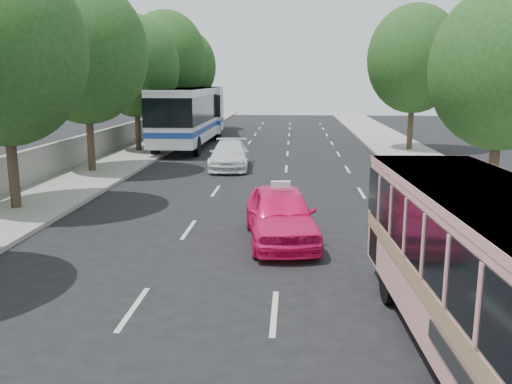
# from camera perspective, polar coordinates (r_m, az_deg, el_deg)

# --- Properties ---
(ground) EXTENTS (120.00, 120.00, 0.00)m
(ground) POSITION_cam_1_polar(r_m,az_deg,el_deg) (13.10, -2.18, -8.87)
(ground) COLOR black
(ground) RESTS_ON ground
(sidewalk_left) EXTENTS (4.00, 90.00, 0.15)m
(sidewalk_left) POSITION_cam_1_polar(r_m,az_deg,el_deg) (33.96, -12.98, 3.78)
(sidewalk_left) COLOR #9E998E
(sidewalk_left) RESTS_ON ground
(sidewalk_right) EXTENTS (4.00, 90.00, 0.12)m
(sidewalk_right) POSITION_cam_1_polar(r_m,az_deg,el_deg) (33.29, 16.34, 3.42)
(sidewalk_right) COLOR #9E998E
(sidewalk_right) RESTS_ON ground
(low_wall) EXTENTS (0.30, 90.00, 1.50)m
(low_wall) POSITION_cam_1_polar(r_m,az_deg,el_deg) (34.43, -15.92, 5.12)
(low_wall) COLOR #9E998E
(low_wall) RESTS_ON sidewalk_left
(tree_left_b) EXTENTS (5.70, 5.70, 8.88)m
(tree_left_b) POSITION_cam_1_polar(r_m,az_deg,el_deg) (20.62, -25.11, 14.03)
(tree_left_b) COLOR #38281E
(tree_left_b) RESTS_ON ground
(tree_left_c) EXTENTS (6.00, 6.00, 9.35)m
(tree_left_c) POSITION_cam_1_polar(r_m,az_deg,el_deg) (28.00, -17.47, 14.33)
(tree_left_c) COLOR #38281E
(tree_left_c) RESTS_ON ground
(tree_left_d) EXTENTS (5.52, 5.52, 8.60)m
(tree_left_d) POSITION_cam_1_polar(r_m,az_deg,el_deg) (35.54, -12.52, 13.14)
(tree_left_d) COLOR #38281E
(tree_left_d) RESTS_ON ground
(tree_left_e) EXTENTS (6.30, 6.30, 9.82)m
(tree_left_e) POSITION_cam_1_polar(r_m,az_deg,el_deg) (43.29, -9.40, 14.02)
(tree_left_e) COLOR #38281E
(tree_left_e) RESTS_ON ground
(tree_left_f) EXTENTS (5.88, 5.88, 9.16)m
(tree_left_f) POSITION_cam_1_polar(r_m,az_deg,el_deg) (51.13, -7.52, 13.22)
(tree_left_f) COLOR #38281E
(tree_left_f) RESTS_ON ground
(tree_right_near) EXTENTS (5.10, 5.10, 7.95)m
(tree_right_near) POSITION_cam_1_polar(r_m,az_deg,el_deg) (21.48, 24.81, 12.28)
(tree_right_near) COLOR #38281E
(tree_right_near) RESTS_ON ground
(tree_right_far) EXTENTS (6.00, 6.00, 9.35)m
(tree_right_far) POSITION_cam_1_polar(r_m,az_deg,el_deg) (36.99, 16.48, 13.64)
(tree_right_far) COLOR #38281E
(tree_right_far) RESTS_ON ground
(pink_bus) EXTENTS (2.72, 9.13, 2.88)m
(pink_bus) POSITION_cam_1_polar(r_m,az_deg,el_deg) (9.27, 23.91, -7.01)
(pink_bus) COLOR pink
(pink_bus) RESTS_ON ground
(pink_taxi) EXTENTS (2.49, 4.88, 1.59)m
(pink_taxi) POSITION_cam_1_polar(r_m,az_deg,el_deg) (15.67, 2.60, -2.36)
(pink_taxi) COLOR #FD166B
(pink_taxi) RESTS_ON ground
(white_pickup) EXTENTS (2.29, 5.02, 1.42)m
(white_pickup) POSITION_cam_1_polar(r_m,az_deg,el_deg) (28.59, -2.82, 3.90)
(white_pickup) COLOR silver
(white_pickup) RESTS_ON ground
(tour_coach_front) EXTENTS (2.96, 13.48, 4.03)m
(tour_coach_front) POSITION_cam_1_polar(r_m,az_deg,el_deg) (38.04, -6.97, 8.38)
(tour_coach_front) COLOR silver
(tour_coach_front) RESTS_ON ground
(tour_coach_rear) EXTENTS (4.44, 13.37, 3.93)m
(tour_coach_rear) POSITION_cam_1_polar(r_m,az_deg,el_deg) (47.35, -5.43, 8.99)
(tour_coach_rear) COLOR silver
(tour_coach_rear) RESTS_ON ground
(taxi_roof_sign) EXTENTS (0.57, 0.25, 0.18)m
(taxi_roof_sign) POSITION_cam_1_polar(r_m,az_deg,el_deg) (15.48, 2.63, 0.82)
(taxi_roof_sign) COLOR silver
(taxi_roof_sign) RESTS_ON pink_taxi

